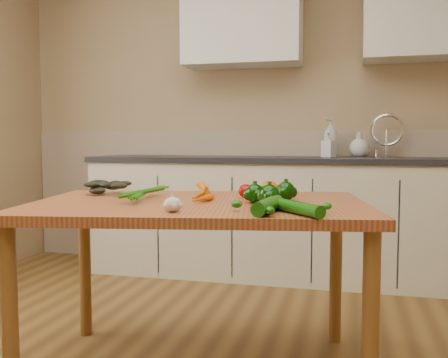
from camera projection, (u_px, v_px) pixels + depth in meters
name	position (u px, v px, depth m)	size (l,w,h in m)	color
room	(145.00, 77.00, 1.79)	(4.04, 5.04, 2.64)	brown
counter_run	(279.00, 216.00, 3.75)	(2.84, 0.64, 1.14)	beige
upper_cabinets	(323.00, 15.00, 3.69)	(2.15, 0.35, 0.70)	silver
table	(199.00, 221.00, 2.14)	(1.55, 1.14, 0.76)	#AC5A32
soap_bottle_a	(330.00, 138.00, 3.77)	(0.11, 0.11, 0.28)	silver
soap_bottle_b	(328.00, 145.00, 3.69)	(0.08, 0.08, 0.18)	silver
soap_bottle_c	(359.00, 144.00, 3.73)	(0.15, 0.15, 0.19)	silver
carrot_bunch	(184.00, 192.00, 2.21)	(0.26, 0.20, 0.07)	#E56505
leafy_greens	(109.00, 184.00, 2.43)	(0.20, 0.18, 0.10)	black
garlic_bulb	(173.00, 204.00, 1.82)	(0.07, 0.07, 0.06)	silver
pepper_a	(255.00, 194.00, 2.08)	(0.08, 0.08, 0.08)	black
pepper_b	(286.00, 191.00, 2.18)	(0.08, 0.08, 0.08)	black
pepper_c	(269.00, 195.00, 2.01)	(0.08, 0.08, 0.08)	black
tomato_a	(246.00, 191.00, 2.27)	(0.07, 0.07, 0.06)	#8D0302
tomato_b	(269.00, 189.00, 2.31)	(0.08, 0.08, 0.07)	#C84805
tomato_c	(285.00, 189.00, 2.30)	(0.08, 0.08, 0.07)	#C84805
zucchini_a	(299.00, 208.00, 1.76)	(0.05, 0.05, 0.24)	#0E4A07
zucchini_b	(268.00, 206.00, 1.80)	(0.05, 0.05, 0.24)	#0E4A07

